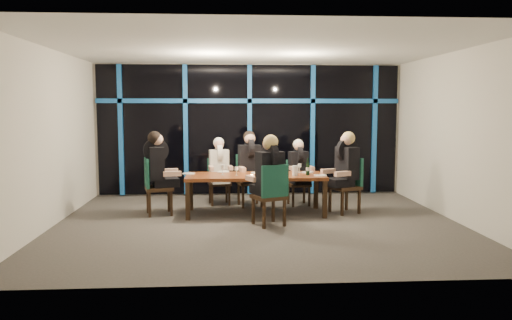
# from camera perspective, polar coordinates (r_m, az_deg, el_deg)

# --- Properties ---
(room) EXTENTS (7.04, 7.00, 3.02)m
(room) POSITION_cam_1_polar(r_m,az_deg,el_deg) (8.50, 0.26, 6.12)
(room) COLOR #504A46
(room) RESTS_ON ground
(window_wall) EXTENTS (6.86, 0.43, 2.94)m
(window_wall) POSITION_cam_1_polar(r_m,az_deg,el_deg) (11.44, -0.69, 3.71)
(window_wall) COLOR black
(window_wall) RESTS_ON ground
(dining_table) EXTENTS (2.60, 1.00, 0.75)m
(dining_table) POSITION_cam_1_polar(r_m,az_deg,el_deg) (9.40, -0.08, -2.11)
(dining_table) COLOR brown
(dining_table) RESTS_ON ground
(chair_far_left) EXTENTS (0.50, 0.50, 0.95)m
(chair_far_left) POSITION_cam_1_polar(r_m,az_deg,el_deg) (10.46, -4.27, -2.13)
(chair_far_left) COLOR #311D10
(chair_far_left) RESTS_ON ground
(chair_far_mid) EXTENTS (0.57, 0.57, 1.05)m
(chair_far_mid) POSITION_cam_1_polar(r_m,az_deg,el_deg) (10.25, -0.81, -1.97)
(chair_far_mid) COLOR #311D10
(chair_far_mid) RESTS_ON ground
(chair_far_right) EXTENTS (0.49, 0.49, 0.93)m
(chair_far_right) POSITION_cam_1_polar(r_m,az_deg,el_deg) (10.39, 4.78, -2.26)
(chair_far_right) COLOR #311D10
(chair_far_right) RESTS_ON ground
(chair_end_left) EXTENTS (0.60, 0.60, 1.07)m
(chair_end_left) POSITION_cam_1_polar(r_m,az_deg,el_deg) (9.53, -11.60, -2.62)
(chair_end_left) COLOR #311D10
(chair_end_left) RESTS_ON ground
(chair_end_right) EXTENTS (0.65, 0.65, 1.06)m
(chair_end_right) POSITION_cam_1_polar(r_m,az_deg,el_deg) (9.72, 10.55, -2.47)
(chair_end_right) COLOR #311D10
(chair_end_right) RESTS_ON ground
(chair_near_mid) EXTENTS (0.65, 0.65, 1.06)m
(chair_near_mid) POSITION_cam_1_polar(r_m,az_deg,el_deg) (8.43, 1.77, -3.66)
(chair_near_mid) COLOR #311D10
(chair_near_mid) RESTS_ON ground
(diner_far_left) EXTENTS (0.51, 0.63, 0.93)m
(diner_far_left) POSITION_cam_1_polar(r_m,az_deg,el_deg) (10.33, -4.23, -0.11)
(diner_far_left) COLOR silver
(diner_far_left) RESTS_ON ground
(diner_far_mid) EXTENTS (0.57, 0.70, 1.02)m
(diner_far_mid) POSITION_cam_1_polar(r_m,az_deg,el_deg) (10.12, -0.69, 0.29)
(diner_far_mid) COLOR black
(diner_far_mid) RESTS_ON ground
(diner_far_right) EXTENTS (0.50, 0.61, 0.90)m
(diner_far_right) POSITION_cam_1_polar(r_m,az_deg,el_deg) (10.27, 4.93, -0.28)
(diner_far_right) COLOR black
(diner_far_right) RESTS_ON ground
(diner_end_left) EXTENTS (0.72, 0.60, 1.05)m
(diner_end_left) POSITION_cam_1_polar(r_m,az_deg,el_deg) (9.49, -11.10, -0.07)
(diner_end_left) COLOR black
(diner_end_left) RESTS_ON ground
(diner_end_right) EXTENTS (0.73, 0.66, 1.03)m
(diner_end_right) POSITION_cam_1_polar(r_m,az_deg,el_deg) (9.61, 10.17, -0.04)
(diner_end_right) COLOR black
(diner_end_right) RESTS_ON ground
(diner_near_mid) EXTENTS (0.66, 0.73, 1.03)m
(diner_near_mid) POSITION_cam_1_polar(r_m,az_deg,el_deg) (8.45, 1.49, -0.77)
(diner_near_mid) COLOR black
(diner_near_mid) RESTS_ON ground
(plate_far_left) EXTENTS (0.24, 0.24, 0.01)m
(plate_far_left) POSITION_cam_1_polar(r_m,az_deg,el_deg) (9.79, -3.75, -1.34)
(plate_far_left) COLOR white
(plate_far_left) RESTS_ON dining_table
(plate_far_mid) EXTENTS (0.24, 0.24, 0.01)m
(plate_far_mid) POSITION_cam_1_polar(r_m,az_deg,el_deg) (9.60, 0.14, -1.47)
(plate_far_mid) COLOR white
(plate_far_mid) RESTS_ON dining_table
(plate_far_right) EXTENTS (0.24, 0.24, 0.01)m
(plate_far_right) POSITION_cam_1_polar(r_m,az_deg,el_deg) (9.75, 5.92, -1.39)
(plate_far_right) COLOR white
(plate_far_right) RESTS_ON dining_table
(plate_end_left) EXTENTS (0.24, 0.24, 0.01)m
(plate_end_left) POSITION_cam_1_polar(r_m,az_deg,el_deg) (9.59, -7.72, -1.54)
(plate_end_left) COLOR white
(plate_end_left) RESTS_ON dining_table
(plate_end_right) EXTENTS (0.24, 0.24, 0.01)m
(plate_end_right) POSITION_cam_1_polar(r_m,az_deg,el_deg) (9.32, 7.36, -1.76)
(plate_end_right) COLOR white
(plate_end_right) RESTS_ON dining_table
(plate_near_mid) EXTENTS (0.24, 0.24, 0.01)m
(plate_near_mid) POSITION_cam_1_polar(r_m,az_deg,el_deg) (8.97, -0.23, -2.00)
(plate_near_mid) COLOR white
(plate_near_mid) RESTS_ON dining_table
(wine_bottle) EXTENTS (0.07, 0.07, 0.32)m
(wine_bottle) POSITION_cam_1_polar(r_m,az_deg,el_deg) (9.38, 5.93, -0.98)
(wine_bottle) COLOR black
(wine_bottle) RESTS_ON dining_table
(water_pitcher) EXTENTS (0.12, 0.10, 0.19)m
(water_pitcher) POSITION_cam_1_polar(r_m,az_deg,el_deg) (9.28, 4.49, -1.22)
(water_pitcher) COLOR silver
(water_pitcher) RESTS_ON dining_table
(tea_light) EXTENTS (0.05, 0.05, 0.03)m
(tea_light) POSITION_cam_1_polar(r_m,az_deg,el_deg) (9.15, -0.47, -1.81)
(tea_light) COLOR #FF9E4C
(tea_light) RESTS_ON dining_table
(wine_glass_a) EXTENTS (0.06, 0.06, 0.17)m
(wine_glass_a) POSITION_cam_1_polar(r_m,az_deg,el_deg) (9.27, -2.26, -1.04)
(wine_glass_a) COLOR silver
(wine_glass_a) RESTS_ON dining_table
(wine_glass_b) EXTENTS (0.07, 0.07, 0.17)m
(wine_glass_b) POSITION_cam_1_polar(r_m,az_deg,el_deg) (9.42, 0.99, -0.91)
(wine_glass_b) COLOR silver
(wine_glass_b) RESTS_ON dining_table
(wine_glass_c) EXTENTS (0.08, 0.08, 0.19)m
(wine_glass_c) POSITION_cam_1_polar(r_m,az_deg,el_deg) (9.37, 2.47, -0.84)
(wine_glass_c) COLOR silver
(wine_glass_c) RESTS_ON dining_table
(wine_glass_d) EXTENTS (0.07, 0.07, 0.19)m
(wine_glass_d) POSITION_cam_1_polar(r_m,az_deg,el_deg) (9.36, -3.83, -0.87)
(wine_glass_d) COLOR white
(wine_glass_d) RESTS_ON dining_table
(wine_glass_e) EXTENTS (0.07, 0.07, 0.18)m
(wine_glass_e) POSITION_cam_1_polar(r_m,az_deg,el_deg) (9.70, 5.01, -0.70)
(wine_glass_e) COLOR white
(wine_glass_e) RESTS_ON dining_table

